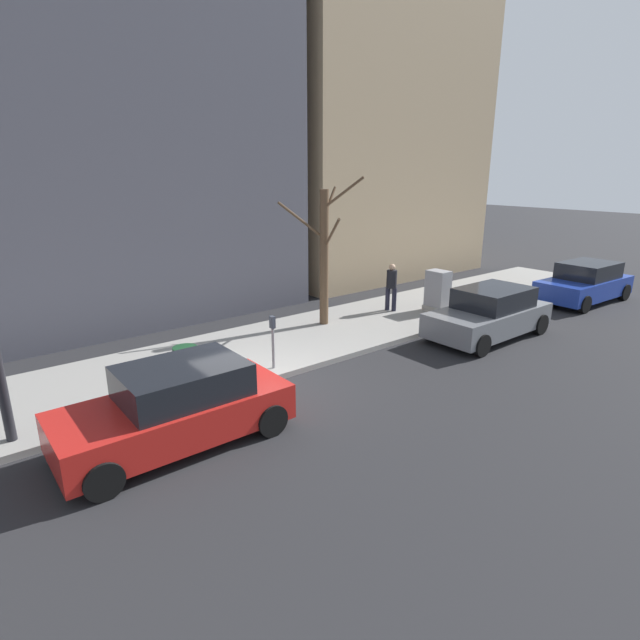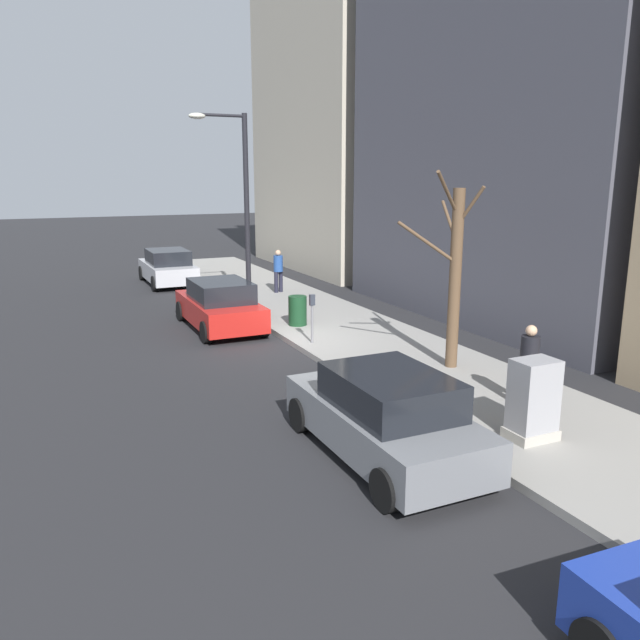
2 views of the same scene
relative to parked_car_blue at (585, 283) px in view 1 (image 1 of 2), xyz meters
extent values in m
plane|color=#232326|center=(1.06, 14.02, -0.74)|extent=(120.00, 120.00, 0.00)
cube|color=gray|center=(3.06, 14.02, -0.66)|extent=(4.00, 36.00, 0.15)
cube|color=#1E389E|center=(0.00, 0.05, -0.17)|extent=(1.96, 4.27, 0.70)
cube|color=black|center=(-0.01, -0.15, 0.48)|extent=(1.69, 2.26, 0.60)
cylinder|color=black|center=(-0.79, 1.64, -0.42)|extent=(0.25, 0.65, 0.64)
cylinder|color=black|center=(0.91, 1.57, -0.42)|extent=(0.25, 0.65, 0.64)
cylinder|color=black|center=(-0.91, -1.46, -0.42)|extent=(0.25, 0.65, 0.64)
cylinder|color=black|center=(0.79, -1.53, -0.42)|extent=(0.25, 0.65, 0.64)
cube|color=slate|center=(-0.18, 6.68, -0.17)|extent=(1.81, 4.20, 0.70)
cube|color=black|center=(-0.18, 6.48, 0.48)|extent=(1.60, 2.20, 0.60)
cylinder|color=black|center=(-1.03, 8.23, -0.42)|extent=(0.22, 0.64, 0.64)
cylinder|color=black|center=(0.67, 8.23, -0.42)|extent=(0.22, 0.64, 0.64)
cylinder|color=black|center=(-1.03, 5.13, -0.42)|extent=(0.22, 0.64, 0.64)
cylinder|color=black|center=(0.67, 5.13, -0.42)|extent=(0.22, 0.64, 0.64)
cube|color=red|center=(-0.16, 16.61, -0.17)|extent=(1.81, 4.20, 0.70)
cube|color=black|center=(-0.16, 16.41, 0.48)|extent=(1.60, 2.20, 0.60)
cylinder|color=black|center=(-1.01, 18.16, -0.42)|extent=(0.22, 0.64, 0.64)
cylinder|color=black|center=(0.69, 18.16, -0.42)|extent=(0.22, 0.64, 0.64)
cylinder|color=black|center=(-1.01, 15.06, -0.42)|extent=(0.22, 0.64, 0.64)
cylinder|color=black|center=(0.69, 15.06, -0.42)|extent=(0.22, 0.64, 0.64)
cylinder|color=slate|center=(1.51, 13.34, -0.06)|extent=(0.07, 0.07, 1.05)
cube|color=#2D333D|center=(1.51, 13.34, 0.61)|extent=(0.14, 0.10, 0.30)
cube|color=#A8A399|center=(2.36, 5.92, -0.50)|extent=(0.83, 0.61, 0.18)
cube|color=#939399|center=(2.36, 5.92, 0.22)|extent=(0.75, 0.55, 1.25)
cylinder|color=brown|center=(3.66, 9.98, 1.52)|extent=(0.28, 0.28, 4.21)
cylinder|color=brown|center=(3.12, 9.68, 3.53)|extent=(1.09, 0.73, 0.98)
cylinder|color=brown|center=(3.77, 9.68, 3.24)|extent=(0.28, 0.66, 0.91)
cylinder|color=brown|center=(3.95, 10.63, 2.72)|extent=(0.54, 1.39, 1.17)
cylinder|color=brown|center=(3.00, 10.21, 2.40)|extent=(1.33, 0.62, 1.02)
cylinder|color=#14381E|center=(1.96, 15.44, -0.14)|extent=(0.56, 0.56, 0.90)
cylinder|color=#1E1E2D|center=(3.50, 7.22, -0.18)|extent=(0.16, 0.16, 0.82)
cylinder|color=#1E1E2D|center=(3.29, 7.11, -0.18)|extent=(0.16, 0.16, 0.82)
cylinder|color=black|center=(3.40, 7.16, 0.54)|extent=(0.36, 0.36, 0.62)
sphere|color=tan|center=(3.40, 7.16, 0.96)|extent=(0.22, 0.22, 0.22)
cube|color=tan|center=(11.86, 2.39, 6.31)|extent=(10.60, 10.60, 14.09)
camera|label=1|loc=(-8.31, 19.69, 4.19)|focal=28.00mm
camera|label=2|loc=(-5.25, -1.73, 3.90)|focal=35.00mm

